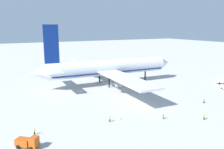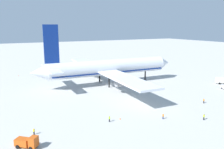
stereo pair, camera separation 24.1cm
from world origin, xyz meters
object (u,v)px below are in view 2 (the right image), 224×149
(airliner, at_px, (107,68))
(traffic_cone_1, at_px, (120,118))
(ground_worker_0, at_px, (34,131))
(traffic_cone_4, at_px, (131,65))
(ground_worker_4, at_px, (109,119))
(traffic_cone_2, at_px, (19,75))
(ground_worker_2, at_px, (163,116))
(traffic_cone_3, at_px, (42,74))
(ground_worker_1, at_px, (204,117))
(baggage_cart_0, at_px, (117,65))
(service_truck_0, at_px, (222,80))
(service_truck_2, at_px, (27,142))
(ground_worker_3, at_px, (204,101))

(airliner, relative_size, traffic_cone_1, 138.36)
(ground_worker_0, height_order, traffic_cone_4, ground_worker_0)
(airliner, bearing_deg, traffic_cone_1, -111.55)
(ground_worker_4, distance_m, traffic_cone_2, 78.47)
(ground_worker_2, bearing_deg, ground_worker_0, 168.14)
(traffic_cone_3, bearing_deg, ground_worker_2, -77.77)
(ground_worker_1, bearing_deg, traffic_cone_3, 107.49)
(traffic_cone_4, bearing_deg, traffic_cone_2, -178.16)
(baggage_cart_0, distance_m, ground_worker_0, 104.05)
(ground_worker_0, bearing_deg, ground_worker_2, -11.86)
(airliner, bearing_deg, traffic_cone_2, 131.46)
(service_truck_0, distance_m, traffic_cone_3, 92.39)
(traffic_cone_3, bearing_deg, service_truck_2, -103.43)
(ground_worker_1, xyz_separation_m, traffic_cone_2, (-39.54, 88.31, -0.64))
(service_truck_2, relative_size, ground_worker_1, 2.82)
(service_truck_2, xyz_separation_m, ground_worker_0, (2.36, 5.88, -0.51))
(ground_worker_2, bearing_deg, ground_worker_4, 159.40)
(service_truck_0, xyz_separation_m, traffic_cone_4, (-8.24, 64.63, -1.38))
(baggage_cart_0, bearing_deg, service_truck_0, -74.39)
(ground_worker_1, bearing_deg, baggage_cart_0, 76.07)
(ground_worker_0, bearing_deg, ground_worker_4, -5.12)
(airliner, distance_m, traffic_cone_4, 56.81)
(ground_worker_0, distance_m, ground_worker_2, 35.18)
(airliner, distance_m, traffic_cone_2, 51.73)
(service_truck_0, relative_size, traffic_cone_4, 10.10)
(traffic_cone_2, bearing_deg, airliner, -48.54)
(ground_worker_1, xyz_separation_m, traffic_cone_4, (33.28, 90.65, -0.64))
(service_truck_0, relative_size, ground_worker_3, 3.29)
(baggage_cart_0, height_order, ground_worker_0, ground_worker_0)
(ground_worker_4, bearing_deg, service_truck_0, 12.57)
(baggage_cart_0, xyz_separation_m, traffic_cone_3, (-50.48, -5.14, -0.43))
(ground_worker_1, height_order, traffic_cone_4, ground_worker_1)
(ground_worker_4, xyz_separation_m, traffic_cone_4, (57.65, 79.32, -0.60))
(airliner, xyz_separation_m, service_truck_0, (47.17, -23.93, -6.04))
(ground_worker_2, distance_m, ground_worker_3, 22.14)
(ground_worker_2, distance_m, traffic_cone_4, 95.12)
(ground_worker_0, bearing_deg, traffic_cone_1, -4.07)
(traffic_cone_1, bearing_deg, airliner, 68.45)
(service_truck_2, relative_size, traffic_cone_4, 9.16)
(ground_worker_4, bearing_deg, traffic_cone_1, 1.90)
(airliner, relative_size, traffic_cone_2, 138.36)
(service_truck_0, xyz_separation_m, baggage_cart_0, (-18.58, 66.50, -0.95))
(service_truck_2, bearing_deg, traffic_cone_2, 84.98)
(ground_worker_2, bearing_deg, traffic_cone_1, 153.11)
(service_truck_0, relative_size, baggage_cart_0, 1.62)
(service_truck_0, height_order, ground_worker_0, service_truck_0)
(traffic_cone_3, bearing_deg, traffic_cone_2, 175.54)
(service_truck_0, bearing_deg, ground_worker_3, -152.12)
(airliner, distance_m, service_truck_0, 53.23)
(service_truck_2, xyz_separation_m, ground_worker_4, (22.30, 4.09, -0.44))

